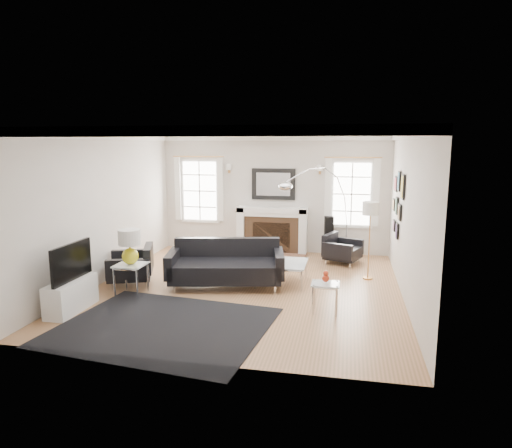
% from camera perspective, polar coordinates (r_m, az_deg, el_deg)
% --- Properties ---
extents(floor, '(6.00, 6.00, 0.00)m').
position_cam_1_polar(floor, '(8.45, -1.17, -7.94)').
color(floor, olive).
rests_on(floor, ground).
extents(back_wall, '(5.50, 0.04, 2.80)m').
position_cam_1_polar(back_wall, '(11.06, 2.22, 3.73)').
color(back_wall, silver).
rests_on(back_wall, floor).
extents(front_wall, '(5.50, 0.04, 2.80)m').
position_cam_1_polar(front_wall, '(5.30, -8.35, -3.23)').
color(front_wall, silver).
rests_on(front_wall, floor).
extents(left_wall, '(0.04, 6.00, 2.80)m').
position_cam_1_polar(left_wall, '(9.13, -18.29, 1.91)').
color(left_wall, silver).
rests_on(left_wall, floor).
extents(right_wall, '(0.04, 6.00, 2.80)m').
position_cam_1_polar(right_wall, '(8.00, 18.40, 0.83)').
color(right_wall, silver).
rests_on(right_wall, floor).
extents(ceiling, '(5.50, 6.00, 0.02)m').
position_cam_1_polar(ceiling, '(8.05, -1.24, 11.39)').
color(ceiling, white).
rests_on(ceiling, back_wall).
extents(crown_molding, '(5.50, 6.00, 0.12)m').
position_cam_1_polar(crown_molding, '(8.05, -1.24, 10.96)').
color(crown_molding, white).
rests_on(crown_molding, back_wall).
extents(fireplace, '(1.70, 0.69, 1.11)m').
position_cam_1_polar(fireplace, '(10.98, 2.01, -0.84)').
color(fireplace, white).
rests_on(fireplace, floor).
extents(mantel_mirror, '(1.05, 0.07, 0.75)m').
position_cam_1_polar(mantel_mirror, '(10.99, 2.19, 5.00)').
color(mantel_mirror, black).
rests_on(mantel_mirror, back_wall).
extents(window_left, '(1.24, 0.15, 1.62)m').
position_cam_1_polar(window_left, '(11.44, -7.03, 4.17)').
color(window_left, white).
rests_on(window_left, back_wall).
extents(window_right, '(1.24, 0.15, 1.62)m').
position_cam_1_polar(window_right, '(10.85, 11.87, 3.72)').
color(window_right, white).
rests_on(window_right, back_wall).
extents(gallery_wall, '(0.04, 1.73, 1.29)m').
position_cam_1_polar(gallery_wall, '(9.25, 17.31, 2.90)').
color(gallery_wall, black).
rests_on(gallery_wall, right_wall).
extents(tv_unit, '(0.35, 1.00, 1.09)m').
position_cam_1_polar(tv_unit, '(7.79, -22.09, -7.74)').
color(tv_unit, white).
rests_on(tv_unit, floor).
extents(area_rug, '(3.18, 2.76, 0.01)m').
position_cam_1_polar(area_rug, '(6.86, -11.49, -12.45)').
color(area_rug, black).
rests_on(area_rug, floor).
extents(sofa, '(2.26, 1.36, 0.69)m').
position_cam_1_polar(sofa, '(8.50, -3.76, -5.22)').
color(sofa, black).
rests_on(sofa, floor).
extents(armchair_left, '(1.04, 1.10, 0.60)m').
position_cam_1_polar(armchair_left, '(8.90, -15.08, -5.14)').
color(armchair_left, black).
rests_on(armchair_left, floor).
extents(armchair_right, '(0.92, 0.98, 0.53)m').
position_cam_1_polar(armchair_right, '(10.24, 10.52, -3.20)').
color(armchair_right, black).
rests_on(armchair_right, floor).
extents(coffee_table, '(0.92, 0.92, 0.41)m').
position_cam_1_polar(coffee_table, '(8.61, 3.22, -5.00)').
color(coffee_table, silver).
rests_on(coffee_table, floor).
extents(side_table_left, '(0.50, 0.50, 0.55)m').
position_cam_1_polar(side_table_left, '(8.23, -15.36, -5.58)').
color(side_table_left, silver).
rests_on(side_table_left, floor).
extents(nesting_table, '(0.43, 0.36, 0.47)m').
position_cam_1_polar(nesting_table, '(7.23, 8.66, -8.17)').
color(nesting_table, silver).
rests_on(nesting_table, floor).
extents(gourd_lamp, '(0.38, 0.38, 0.61)m').
position_cam_1_polar(gourd_lamp, '(8.12, -15.51, -2.47)').
color(gourd_lamp, yellow).
rests_on(gourd_lamp, side_table_left).
extents(orange_vase, '(0.11, 0.11, 0.18)m').
position_cam_1_polar(orange_vase, '(7.17, 8.71, -6.58)').
color(orange_vase, '#B83217').
rests_on(orange_vase, nesting_table).
extents(arc_floor_lamp, '(1.55, 1.43, 2.19)m').
position_cam_1_polar(arc_floor_lamp, '(10.07, 7.69, 1.80)').
color(arc_floor_lamp, white).
rests_on(arc_floor_lamp, floor).
extents(stick_floor_lamp, '(0.31, 0.31, 1.52)m').
position_cam_1_polar(stick_floor_lamp, '(8.96, 14.13, 1.41)').
color(stick_floor_lamp, '#C78A45').
rests_on(stick_floor_lamp, floor).
extents(speaker_tower, '(0.23, 0.23, 0.95)m').
position_cam_1_polar(speaker_tower, '(10.72, 9.06, -1.58)').
color(speaker_tower, black).
rests_on(speaker_tower, floor).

